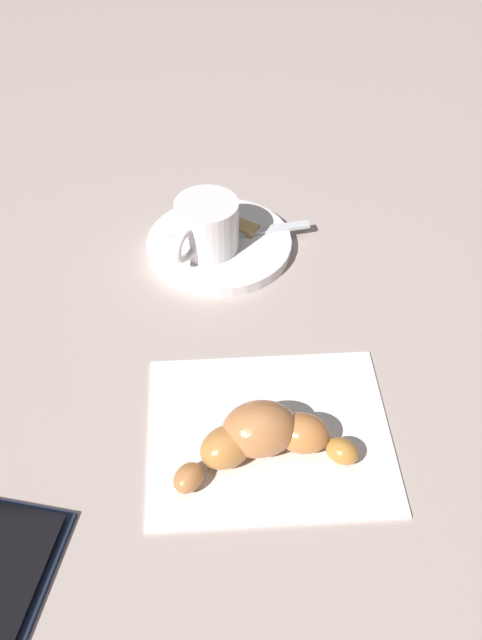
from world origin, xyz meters
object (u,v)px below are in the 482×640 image
Objects in this scene: sugar_packet at (224,220)px; napkin at (269,432)px; espresso_cup at (206,225)px; croissant at (261,436)px; teaspoon at (215,236)px; saucer at (219,245)px.

napkin is at bearing 130.51° from sugar_packet.
espresso_cup is 0.23m from croissant.
croissant reaches higher than teaspoon.
sugar_packet is 0.25m from napkin.
sugar_packet is 0.40× the size of napkin.
espresso_cup is 0.03m from teaspoon.
espresso_cup reaches higher than napkin.
teaspoon is at bearing 103.46° from sugar_packet.
napkin is at bearing -165.33° from espresso_cup.
espresso_cup is at bearing 149.54° from teaspoon.
saucer is 1.81× the size of espresso_cup.
espresso_cup reaches higher than teaspoon.
sugar_packet is (0.04, -0.02, -0.02)m from espresso_cup.
croissant is at bearing 158.01° from napkin.
teaspoon reaches higher than napkin.
saucer is 0.99× the size of teaspoon.
teaspoon is 0.22m from napkin.
croissant is (-0.23, -0.04, 0.01)m from saucer.
teaspoon is (0.00, 0.00, 0.01)m from saucer.
saucer is 0.77× the size of napkin.
napkin is 0.02m from croissant.
espresso_cup is at bearing 99.14° from sugar_packet.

